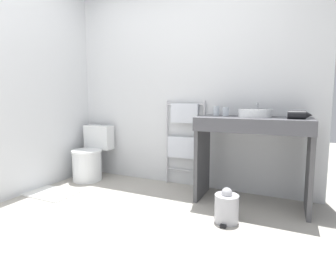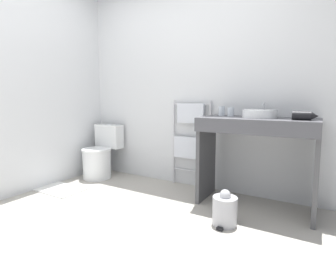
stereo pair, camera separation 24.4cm
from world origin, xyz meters
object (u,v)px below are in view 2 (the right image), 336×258
at_px(towel_radiator, 190,135).
at_px(cup_near_edge, 231,112).
at_px(hair_dryer, 303,116).
at_px(sink_basin, 260,113).
at_px(cup_near_wall, 222,111).
at_px(trash_bin, 225,210).
at_px(toilet, 100,155).

height_order(towel_radiator, cup_near_edge, towel_radiator).
relative_size(cup_near_edge, hair_dryer, 0.47).
bearing_deg(sink_basin, cup_near_wall, 163.30).
relative_size(cup_near_wall, trash_bin, 0.33).
relative_size(cup_near_wall, hair_dryer, 0.51).
height_order(cup_near_edge, trash_bin, cup_near_edge).
height_order(toilet, sink_basin, sink_basin).
xyz_separation_m(toilet, cup_near_wall, (1.66, 0.18, 0.65)).
height_order(hair_dryer, trash_bin, hair_dryer).
distance_m(sink_basin, cup_near_wall, 0.45).
height_order(towel_radiator, hair_dryer, towel_radiator).
bearing_deg(towel_radiator, cup_near_wall, -10.05).
bearing_deg(sink_basin, cup_near_edge, 165.65).
xyz_separation_m(sink_basin, cup_near_edge, (-0.31, 0.08, 0.01)).
bearing_deg(trash_bin, toilet, 165.83).
bearing_deg(toilet, cup_near_wall, 6.36).
bearing_deg(hair_dryer, cup_near_wall, 163.89).
bearing_deg(towel_radiator, cup_near_edge, -12.98).
relative_size(towel_radiator, trash_bin, 3.41).
bearing_deg(hair_dryer, toilet, 178.85).
relative_size(hair_dryer, trash_bin, 0.65).
distance_m(cup_near_wall, hair_dryer, 0.84).
relative_size(towel_radiator, cup_near_edge, 11.26).
bearing_deg(trash_bin, cup_near_wall, 112.57).
xyz_separation_m(towel_radiator, sink_basin, (0.84, -0.20, 0.30)).
bearing_deg(hair_dryer, trash_bin, -140.35).
distance_m(sink_basin, trash_bin, 0.98).
xyz_separation_m(sink_basin, trash_bin, (-0.15, -0.55, -0.80)).
relative_size(toilet, sink_basin, 2.23).
relative_size(towel_radiator, cup_near_wall, 10.18).
distance_m(toilet, sink_basin, 2.18).
bearing_deg(toilet, hair_dryer, -1.15).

